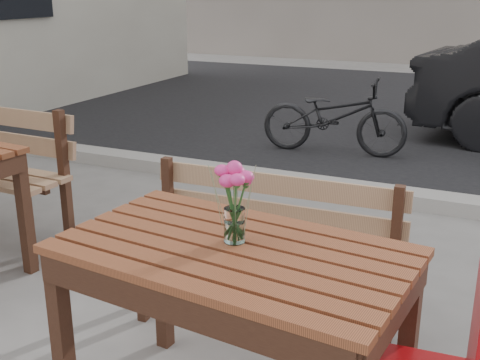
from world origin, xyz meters
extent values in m
cube|color=black|center=(0.00, 7.00, 0.00)|extent=(30.00, 8.00, 0.00)
cube|color=#9B9893|center=(0.00, 3.00, 0.06)|extent=(30.00, 0.25, 0.12)
cube|color=#582C17|center=(0.19, 0.06, 0.78)|extent=(1.37, 0.89, 0.03)
cube|color=black|center=(-0.43, -0.20, 0.38)|extent=(0.07, 0.07, 0.76)
cube|color=black|center=(-0.36, 0.44, 0.38)|extent=(0.07, 0.07, 0.76)
cube|color=black|center=(0.81, 0.31, 0.38)|extent=(0.07, 0.07, 0.76)
cube|color=#8D6349|center=(0.02, 0.76, 0.43)|extent=(1.37, 0.41, 0.03)
cube|color=#8D6349|center=(0.02, 0.96, 0.66)|extent=(1.36, 0.07, 0.37)
cube|color=black|center=(-0.59, 0.59, 0.22)|extent=(0.05, 0.05, 0.45)
cube|color=black|center=(0.65, 0.62, 0.22)|extent=(0.05, 0.05, 0.45)
cube|color=black|center=(-0.60, 0.90, 0.41)|extent=(0.05, 0.05, 0.83)
cube|color=black|center=(0.64, 0.93, 0.41)|extent=(0.05, 0.05, 0.83)
cube|color=#A4090D|center=(1.06, 0.03, 0.64)|extent=(0.07, 0.42, 0.40)
cylinder|color=white|center=(0.18, 0.10, 0.86)|extent=(0.08, 0.08, 0.13)
cylinder|color=#295D26|center=(0.18, 0.10, 0.93)|extent=(0.05, 0.05, 0.27)
cube|color=black|center=(-1.55, 0.79, 0.39)|extent=(0.07, 0.07, 0.77)
cube|color=black|center=(-1.61, 0.85, 0.26)|extent=(0.06, 0.06, 0.51)
cube|color=black|center=(-1.60, 1.21, 0.47)|extent=(0.06, 0.06, 0.95)
imported|color=black|center=(-0.62, 4.31, 0.40)|extent=(1.57, 0.68, 0.80)
camera|label=1|loc=(1.05, -1.79, 1.71)|focal=45.00mm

